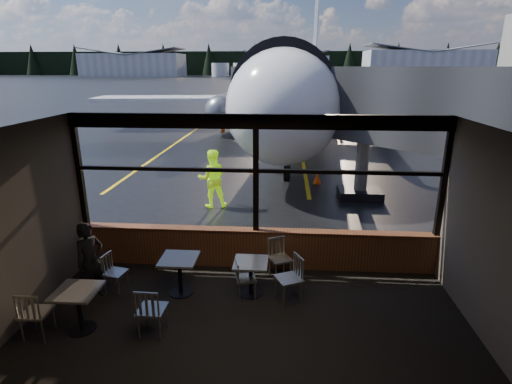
# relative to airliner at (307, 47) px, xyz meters

# --- Properties ---
(ground_plane) EXTENTS (520.00, 520.00, 0.00)m
(ground_plane) POSITION_rel_airliner_xyz_m (-1.92, 100.15, -5.68)
(ground_plane) COLOR black
(ground_plane) RESTS_ON ground
(carpet_floor) EXTENTS (8.00, 6.00, 0.01)m
(carpet_floor) POSITION_rel_airliner_xyz_m (-1.92, -22.85, -5.67)
(carpet_floor) COLOR black
(carpet_floor) RESTS_ON ground
(ceiling) EXTENTS (8.00, 6.00, 0.04)m
(ceiling) POSITION_rel_airliner_xyz_m (-1.92, -22.85, -2.18)
(ceiling) COLOR #38332D
(ceiling) RESTS_ON ground
(window_sill) EXTENTS (8.00, 0.28, 0.90)m
(window_sill) POSITION_rel_airliner_xyz_m (-1.92, -19.85, -5.23)
(window_sill) COLOR #582E1A
(window_sill) RESTS_ON ground
(window_header) EXTENTS (8.00, 0.18, 0.30)m
(window_header) POSITION_rel_airliner_xyz_m (-1.92, -19.85, -2.33)
(window_header) COLOR black
(window_header) RESTS_ON ground
(mullion_left) EXTENTS (0.12, 0.12, 2.60)m
(mullion_left) POSITION_rel_airliner_xyz_m (-5.87, -19.85, -3.48)
(mullion_left) COLOR black
(mullion_left) RESTS_ON ground
(mullion_centre) EXTENTS (0.12, 0.12, 2.60)m
(mullion_centre) POSITION_rel_airliner_xyz_m (-1.92, -19.85, -3.48)
(mullion_centre) COLOR black
(mullion_centre) RESTS_ON ground
(mullion_right) EXTENTS (0.12, 0.12, 2.60)m
(mullion_right) POSITION_rel_airliner_xyz_m (2.03, -19.85, -3.48)
(mullion_right) COLOR black
(mullion_right) RESTS_ON ground
(window_transom) EXTENTS (8.00, 0.10, 0.08)m
(window_transom) POSITION_rel_airliner_xyz_m (-1.92, -19.85, -3.38)
(window_transom) COLOR black
(window_transom) RESTS_ON ground
(airliner) EXTENTS (34.44, 40.00, 11.36)m
(airliner) POSITION_rel_airliner_xyz_m (0.00, 0.00, 0.00)
(airliner) COLOR white
(airliner) RESTS_ON ground_plane
(jet_bridge) EXTENTS (8.94, 10.92, 4.77)m
(jet_bridge) POSITION_rel_airliner_xyz_m (1.68, -14.35, -3.29)
(jet_bridge) COLOR #2A2A2C
(jet_bridge) RESTS_ON ground_plane
(cafe_table_near) EXTENTS (0.67, 0.67, 0.74)m
(cafe_table_near) POSITION_rel_airliner_xyz_m (-1.94, -21.04, -5.31)
(cafe_table_near) COLOR #9D9991
(cafe_table_near) RESTS_ON carpet_floor
(cafe_table_mid) EXTENTS (0.73, 0.73, 0.80)m
(cafe_table_mid) POSITION_rel_airliner_xyz_m (-3.37, -21.10, -5.28)
(cafe_table_mid) COLOR gray
(cafe_table_mid) RESTS_ON carpet_floor
(cafe_table_left) EXTENTS (0.72, 0.72, 0.79)m
(cafe_table_left) POSITION_rel_airliner_xyz_m (-4.80, -22.40, -5.28)
(cafe_table_left) COLOR #9F9A93
(cafe_table_left) RESTS_ON carpet_floor
(chair_near_e) EXTENTS (0.70, 0.70, 0.96)m
(chair_near_e) POSITION_rel_airliner_xyz_m (-1.18, -21.22, -5.20)
(chair_near_e) COLOR beige
(chair_near_e) RESTS_ON carpet_floor
(chair_near_w) EXTENTS (0.54, 0.54, 0.81)m
(chair_near_w) POSITION_rel_airliner_xyz_m (-2.02, -21.13, -5.27)
(chair_near_w) COLOR #AFAA9E
(chair_near_w) RESTS_ON carpet_floor
(chair_near_n) EXTENTS (0.66, 0.66, 0.90)m
(chair_near_n) POSITION_rel_airliner_xyz_m (-1.36, -20.33, -5.23)
(chair_near_n) COLOR #BDB7AA
(chair_near_n) RESTS_ON carpet_floor
(chair_mid_s) EXTENTS (0.54, 0.54, 0.96)m
(chair_mid_s) POSITION_rel_airliner_xyz_m (-3.51, -22.42, -5.20)
(chair_mid_s) COLOR #B2AEA1
(chair_mid_s) RESTS_ON carpet_floor
(chair_mid_w) EXTENTS (0.53, 0.53, 0.83)m
(chair_mid_w) POSITION_rel_airliner_xyz_m (-4.70, -21.12, -5.26)
(chair_mid_w) COLOR #B9B3A7
(chair_mid_w) RESTS_ON carpet_floor
(chair_left_s) EXTENTS (0.52, 0.52, 0.93)m
(chair_left_s) POSITION_rel_airliner_xyz_m (-5.43, -22.63, -5.21)
(chair_left_s) COLOR beige
(chair_left_s) RESTS_ON carpet_floor
(passenger) EXTENTS (0.63, 0.70, 1.61)m
(passenger) POSITION_rel_airliner_xyz_m (-5.05, -21.39, -4.87)
(passenger) COLOR black
(passenger) RESTS_ON carpet_floor
(ground_crew) EXTENTS (1.08, 0.93, 1.90)m
(ground_crew) POSITION_rel_airliner_xyz_m (-3.66, -15.75, -4.73)
(ground_crew) COLOR #BFF219
(ground_crew) RESTS_ON ground_plane
(cone_nose) EXTENTS (0.32, 0.32, 0.44)m
(cone_nose) POSITION_rel_airliner_xyz_m (-0.01, -12.77, -5.46)
(cone_nose) COLOR orange
(cone_nose) RESTS_ON ground_plane
(cone_wing) EXTENTS (0.33, 0.33, 0.46)m
(cone_wing) POSITION_rel_airliner_xyz_m (-5.78, 0.13, -5.45)
(cone_wing) COLOR #E15D07
(cone_wing) RESTS_ON ground_plane
(hangar_left) EXTENTS (45.00, 18.00, 11.00)m
(hangar_left) POSITION_rel_airliner_xyz_m (-71.92, 160.15, -0.18)
(hangar_left) COLOR silver
(hangar_left) RESTS_ON ground_plane
(hangar_mid) EXTENTS (38.00, 15.00, 10.00)m
(hangar_mid) POSITION_rel_airliner_xyz_m (-1.92, 165.15, -0.68)
(hangar_mid) COLOR silver
(hangar_mid) RESTS_ON ground_plane
(hangar_right) EXTENTS (50.00, 20.00, 12.00)m
(hangar_right) POSITION_rel_airliner_xyz_m (58.08, 158.15, 0.32)
(hangar_right) COLOR silver
(hangar_right) RESTS_ON ground_plane
(fuel_tank_a) EXTENTS (8.00, 8.00, 6.00)m
(fuel_tank_a) POSITION_rel_airliner_xyz_m (-31.92, 162.15, -2.68)
(fuel_tank_a) COLOR silver
(fuel_tank_a) RESTS_ON ground_plane
(fuel_tank_b) EXTENTS (8.00, 8.00, 6.00)m
(fuel_tank_b) POSITION_rel_airliner_xyz_m (-21.92, 162.15, -2.68)
(fuel_tank_b) COLOR silver
(fuel_tank_b) RESTS_ON ground_plane
(fuel_tank_c) EXTENTS (8.00, 8.00, 6.00)m
(fuel_tank_c) POSITION_rel_airliner_xyz_m (-11.92, 162.15, -2.68)
(fuel_tank_c) COLOR silver
(fuel_tank_c) RESTS_ON ground_plane
(treeline) EXTENTS (360.00, 3.00, 12.00)m
(treeline) POSITION_rel_airliner_xyz_m (-1.92, 190.15, 0.32)
(treeline) COLOR black
(treeline) RESTS_ON ground_plane
(cone_extra) EXTENTS (0.36, 0.36, 0.50)m
(cone_extra) POSITION_rel_airliner_xyz_m (-2.57, -11.35, -5.43)
(cone_extra) COLOR red
(cone_extra) RESTS_ON ground_plane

